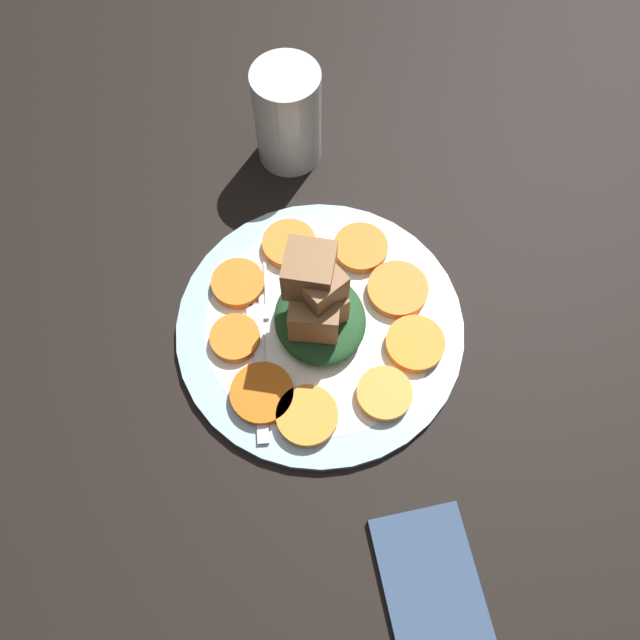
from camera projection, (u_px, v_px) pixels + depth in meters
table_slab at (320, 332)px, 65.99cm from camera, size 120.00×120.00×2.00cm
plate at (320, 326)px, 64.60cm from camera, size 29.67×29.67×1.05cm
carrot_slice_0 at (307, 416)px, 59.53cm from camera, size 5.98×5.98×1.09cm
carrot_slice_1 at (384, 394)px, 60.44cm from camera, size 5.43×5.43×1.09cm
carrot_slice_2 at (415, 344)px, 62.58cm from camera, size 5.96×5.96×1.09cm
carrot_slice_3 at (398, 289)px, 65.10cm from camera, size 6.38×6.38×1.09cm
carrot_slice_4 at (361, 248)px, 67.16cm from camera, size 5.86×5.86×1.09cm
carrot_slice_5 at (289, 244)px, 67.36cm from camera, size 5.82×5.82×1.09cm
carrot_slice_6 at (238, 283)px, 65.40cm from camera, size 5.55×5.55×1.09cm
carrot_slice_7 at (235, 335)px, 62.97cm from camera, size 5.05×5.05×1.09cm
carrot_slice_8 at (262, 393)px, 60.44cm from camera, size 6.20×6.20×1.09cm
center_pile at (317, 306)px, 60.07cm from camera, size 10.27×9.24×11.63cm
fork at (259, 343)px, 62.98cm from camera, size 19.60×4.13×0.40cm
water_glass at (288, 116)px, 69.03cm from camera, size 7.50×7.50×12.04cm
napkin at (433, 592)px, 54.33cm from camera, size 13.94×8.36×0.80cm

